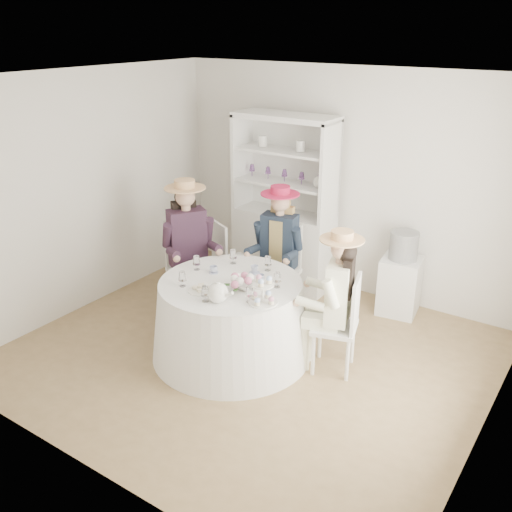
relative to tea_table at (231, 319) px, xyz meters
The scene contains 23 objects.
ground 0.44m from the tea_table, 28.89° to the left, with size 4.50×4.50×0.00m, color olive.
ceiling 2.31m from the tea_table, 28.89° to the left, with size 4.50×4.50×0.00m, color white.
wall_back 2.30m from the tea_table, 85.38° to the left, with size 4.50×4.50×0.00m, color silver.
wall_front 2.14m from the tea_table, 84.93° to the right, with size 4.50×4.50×0.00m, color silver.
wall_left 2.29m from the tea_table, behind, with size 4.50×4.50×0.00m, color silver.
wall_right 2.60m from the tea_table, ahead, with size 4.50×4.50×0.00m, color silver.
tea_table is the anchor object (origin of this frame).
hutch 1.89m from the tea_table, 104.99° to the left, with size 1.42×0.87×2.15m.
side_table 2.10m from the tea_table, 59.54° to the left, with size 0.43×0.43×0.67m, color silver.
hatbox 2.15m from the tea_table, 59.54° to the left, with size 0.32×0.32×0.32m, color black.
guest_left 1.14m from the tea_table, 153.58° to the left, with size 0.68×0.63×1.58m.
guest_mid 1.12m from the tea_table, 94.97° to the left, with size 0.56×0.59×1.51m.
guest_right 1.10m from the tea_table, 18.86° to the left, with size 0.58×0.54×1.43m.
spare_chair 1.29m from the tea_table, 127.93° to the left, with size 0.54×0.54×0.98m.
teacup_a 0.52m from the tea_table, 163.78° to the left, with size 0.08×0.08×0.06m, color white.
teacup_b 0.54m from the tea_table, 75.44° to the left, with size 0.08×0.08×0.07m, color white.
teacup_c 0.53m from the tea_table, 35.73° to the left, with size 0.08×0.08×0.06m, color white.
flower_bowl 0.49m from the tea_table, ahead, with size 0.24×0.24×0.06m, color white.
flower_arrangement 0.54m from the tea_table, 27.15° to the right, with size 0.20×0.20×0.08m.
table_teapot 0.65m from the tea_table, 68.58° to the right, with size 0.27×0.19×0.20m.
sandwich_plate 0.54m from the tea_table, 109.77° to the right, with size 0.24×0.24×0.05m.
cupcake_stand 0.73m from the tea_table, 21.05° to the right, with size 0.27×0.27×0.25m.
stemware_set 0.48m from the tea_table, 45.00° to the left, with size 0.97×0.98×0.15m.
Camera 1 is at (2.84, -4.10, 3.15)m, focal length 40.00 mm.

